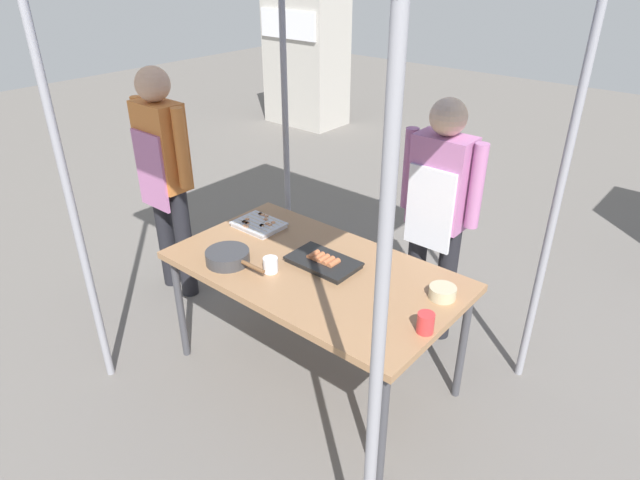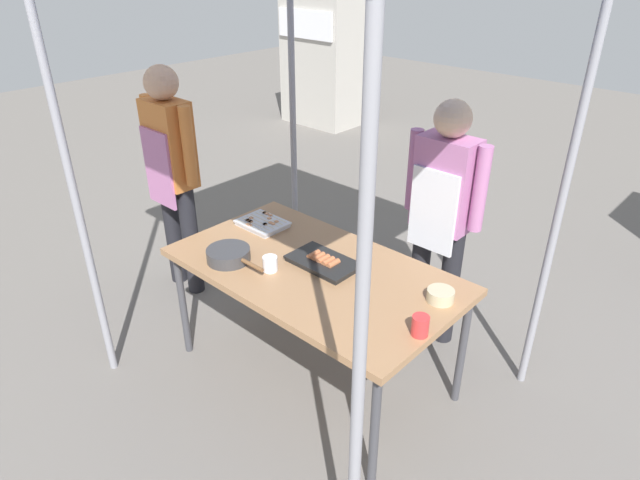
{
  "view_description": "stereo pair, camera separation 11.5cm",
  "coord_description": "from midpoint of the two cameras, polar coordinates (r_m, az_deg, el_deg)",
  "views": [
    {
      "loc": [
        1.66,
        -1.93,
        2.3
      ],
      "look_at": [
        0.0,
        0.05,
        0.9
      ],
      "focal_mm": 30.69,
      "sensor_mm": 36.0,
      "label": 1
    },
    {
      "loc": [
        1.75,
        -1.85,
        2.3
      ],
      "look_at": [
        0.0,
        0.05,
        0.9
      ],
      "focal_mm": 30.69,
      "sensor_mm": 36.0,
      "label": 2
    }
  ],
  "objects": [
    {
      "name": "tray_meat_skewers",
      "position": [
        3.42,
        -7.36,
        1.6
      ],
      "size": [
        0.29,
        0.23,
        0.04
      ],
      "color": "silver",
      "rests_on": "stall_table"
    },
    {
      "name": "stall_table",
      "position": [
        3.01,
        -1.72,
        -3.76
      ],
      "size": [
        1.6,
        0.9,
        0.75
      ],
      "color": "#9E724C",
      "rests_on": "ground"
    },
    {
      "name": "condiment_bowl",
      "position": [
        2.77,
        11.49,
        -5.38
      ],
      "size": [
        0.14,
        0.14,
        0.06
      ],
      "primitive_type": "cylinder",
      "color": "#BFB28C",
      "rests_on": "stall_table"
    },
    {
      "name": "ground_plane",
      "position": [
        3.43,
        -1.55,
        -13.68
      ],
      "size": [
        18.0,
        18.0,
        0.0
      ],
      "primitive_type": "plane",
      "color": "#66605B"
    },
    {
      "name": "tray_grilled_sausages",
      "position": [
        2.99,
        -0.75,
        -2.3
      ],
      "size": [
        0.39,
        0.24,
        0.05
      ],
      "color": "black",
      "rests_on": "stall_table"
    },
    {
      "name": "drink_cup_by_wok",
      "position": [
        2.94,
        -6.3,
        -2.6
      ],
      "size": [
        0.08,
        0.08,
        0.08
      ],
      "primitive_type": "cylinder",
      "color": "white",
      "rests_on": "stall_table"
    },
    {
      "name": "customer_nearby",
      "position": [
        3.89,
        -16.79,
        7.29
      ],
      "size": [
        0.52,
        0.23,
        1.64
      ],
      "color": "black",
      "rests_on": "ground"
    },
    {
      "name": "cooking_wok",
      "position": [
        3.06,
        -10.65,
        -1.7
      ],
      "size": [
        0.4,
        0.24,
        0.07
      ],
      "color": "#38383A",
      "rests_on": "stall_table"
    },
    {
      "name": "drink_cup_near_edge",
      "position": [
        2.52,
        9.65,
        -8.53
      ],
      "size": [
        0.08,
        0.08,
        0.1
      ],
      "primitive_type": "cylinder",
      "color": "red",
      "rests_on": "stall_table"
    },
    {
      "name": "neighbor_stall_left",
      "position": [
        8.05,
        -1.89,
        18.16
      ],
      "size": [
        1.06,
        0.71,
        1.73
      ],
      "color": "#B7B2A8",
      "rests_on": "ground"
    },
    {
      "name": "vendor_woman",
      "position": [
        3.35,
        11.27,
        3.63
      ],
      "size": [
        0.52,
        0.23,
        1.56
      ],
      "rotation": [
        0.0,
        0.0,
        3.14
      ],
      "color": "black",
      "rests_on": "ground"
    }
  ]
}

